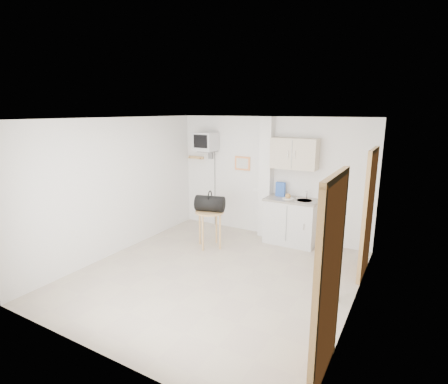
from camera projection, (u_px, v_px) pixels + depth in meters
The scene contains 7 objects.
ground at pixel (216, 275), 5.69m from camera, with size 4.50×4.50×0.00m, color #B4A58E.
room_envelope at pixel (231, 183), 5.30m from camera, with size 4.24×4.54×2.55m.
kitchenette at pixel (292, 204), 6.93m from camera, with size 1.03×0.58×2.10m.
crt_television at pixel (206, 142), 7.66m from camera, with size 0.44×0.45×2.15m.
round_table at pixel (210, 217), 6.75m from camera, with size 0.56×0.56×0.73m.
duffel_bag at pixel (210, 203), 6.69m from camera, with size 0.60×0.43×0.41m.
water_bottle at pixel (334, 290), 4.88m from camera, with size 0.12×0.12×0.36m.
Camera 1 is at (2.71, -4.48, 2.62)m, focal length 28.00 mm.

